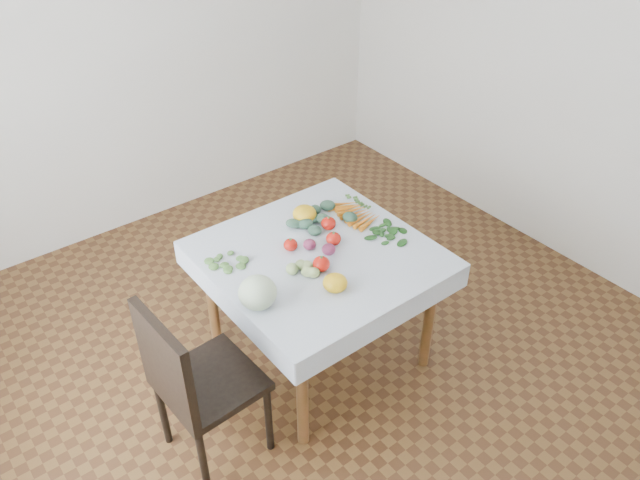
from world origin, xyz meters
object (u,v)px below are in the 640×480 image
at_px(carrot_bunch, 356,213).
at_px(chair, 192,379).
at_px(cabbage, 258,293).
at_px(heirloom_back, 305,214).
at_px(table, 318,268).

bearing_deg(carrot_bunch, chair, -164.68).
distance_m(cabbage, heirloom_back, 0.75).
relative_size(cabbage, carrot_bunch, 0.54).
distance_m(chair, heirloom_back, 1.15).
distance_m(heirloom_back, carrot_bunch, 0.30).
bearing_deg(chair, cabbage, 5.80).
bearing_deg(table, carrot_bunch, 21.38).
bearing_deg(cabbage, table, 17.93).
height_order(heirloom_back, carrot_bunch, heirloom_back).
xyz_separation_m(heirloom_back, carrot_bunch, (0.27, -0.13, -0.03)).
height_order(chair, cabbage, chair).
relative_size(table, cabbage, 5.48).
height_order(cabbage, heirloom_back, cabbage).
distance_m(chair, carrot_bunch, 1.35).
height_order(table, carrot_bunch, carrot_bunch).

